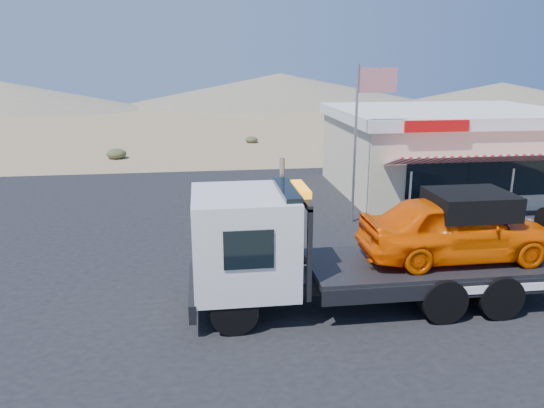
{
  "coord_description": "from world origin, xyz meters",
  "views": [
    {
      "loc": [
        -1.09,
        -14.68,
        6.21
      ],
      "look_at": [
        1.23,
        2.21,
        1.5
      ],
      "focal_mm": 35.0,
      "sensor_mm": 36.0,
      "label": 1
    }
  ],
  "objects_px": {
    "flagpole": "(362,126)",
    "white_sedan": "(488,228)",
    "tow_truck": "(372,241)",
    "jerky_store": "(445,150)"
  },
  "relations": [
    {
      "from": "jerky_store",
      "to": "flagpole",
      "type": "relative_size",
      "value": 1.73
    },
    {
      "from": "flagpole",
      "to": "tow_truck",
      "type": "bearing_deg",
      "value": -104.47
    },
    {
      "from": "flagpole",
      "to": "white_sedan",
      "type": "bearing_deg",
      "value": -44.34
    },
    {
      "from": "tow_truck",
      "to": "flagpole",
      "type": "xyz_separation_m",
      "value": [
        1.79,
        6.95,
        2.04
      ]
    },
    {
      "from": "tow_truck",
      "to": "jerky_store",
      "type": "relative_size",
      "value": 0.92
    },
    {
      "from": "tow_truck",
      "to": "jerky_store",
      "type": "xyz_separation_m",
      "value": [
        7.36,
        11.43,
        0.26
      ]
    },
    {
      "from": "tow_truck",
      "to": "white_sedan",
      "type": "height_order",
      "value": "tow_truck"
    },
    {
      "from": "jerky_store",
      "to": "flagpole",
      "type": "height_order",
      "value": "flagpole"
    },
    {
      "from": "white_sedan",
      "to": "flagpole",
      "type": "distance_m",
      "value": 5.74
    },
    {
      "from": "tow_truck",
      "to": "flagpole",
      "type": "bearing_deg",
      "value": 75.53
    }
  ]
}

